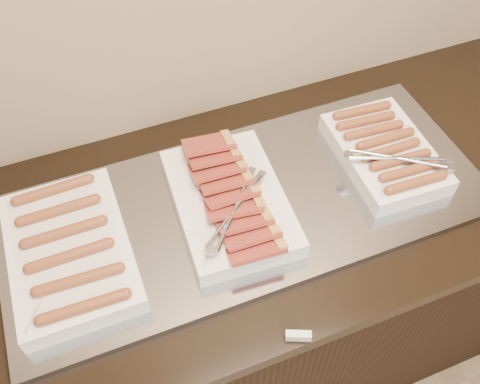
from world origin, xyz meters
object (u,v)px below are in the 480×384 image
at_px(dish_center, 230,201).
at_px(dish_right, 386,152).
at_px(dish_left, 70,251).
at_px(counter, 238,295).
at_px(warming_tray, 247,205).

bearing_deg(dish_center, dish_right, 3.38).
relative_size(dish_left, dish_right, 1.16).
xyz_separation_m(counter, dish_left, (-0.41, -0.00, 0.50)).
bearing_deg(counter, dish_center, -170.36).
bearing_deg(dish_right, warming_tray, -178.36).
height_order(warming_tray, dish_right, dish_right).
bearing_deg(warming_tray, dish_left, -180.00).
bearing_deg(warming_tray, dish_right, -0.67).
bearing_deg(dish_center, dish_left, -176.99).
xyz_separation_m(counter, dish_right, (0.41, -0.00, 0.50)).
distance_m(warming_tray, dish_left, 0.43).
relative_size(counter, dish_center, 4.99).
bearing_deg(dish_left, dish_center, -0.40).
relative_size(warming_tray, dish_center, 2.91).
bearing_deg(counter, warming_tray, 0.00).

